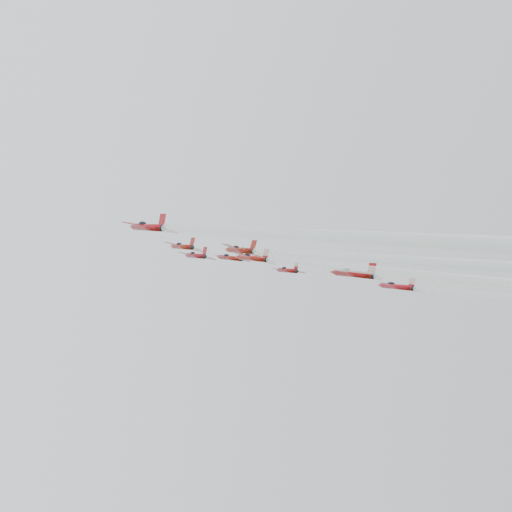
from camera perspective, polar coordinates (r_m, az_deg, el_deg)
name	(u,v)px	position (r m, az deg, el deg)	size (l,w,h in m)	color
jet_lead	(196,256)	(180.39, -4.86, 0.04)	(10.36, 13.74, 7.13)	maroon
jet_row2_left	(182,246)	(155.92, -5.93, 0.76)	(9.31, 12.35, 6.41)	maroon
jet_row2_center	(230,258)	(160.85, -2.08, -0.14)	(8.75, 11.61, 6.03)	maroon
jet_row2_right	(287,270)	(165.16, 2.50, -1.14)	(8.48, 11.26, 5.84)	maroon
jet_center	(384,265)	(106.86, 10.23, -0.71)	(9.60, 95.06, 44.27)	#A5180F
jet_rear_farleft	(283,219)	(76.65, 2.14, 2.96)	(10.42, 103.21, 48.07)	#AC1018
jet_rear_left	(374,254)	(94.61, 9.39, 0.14)	(8.92, 88.37, 41.16)	maroon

